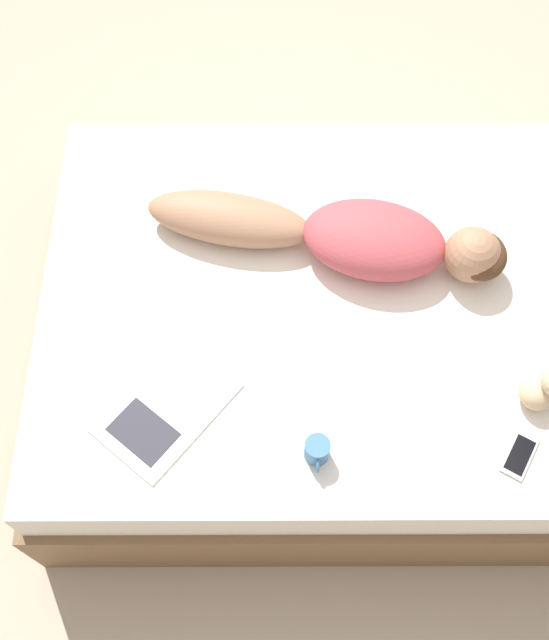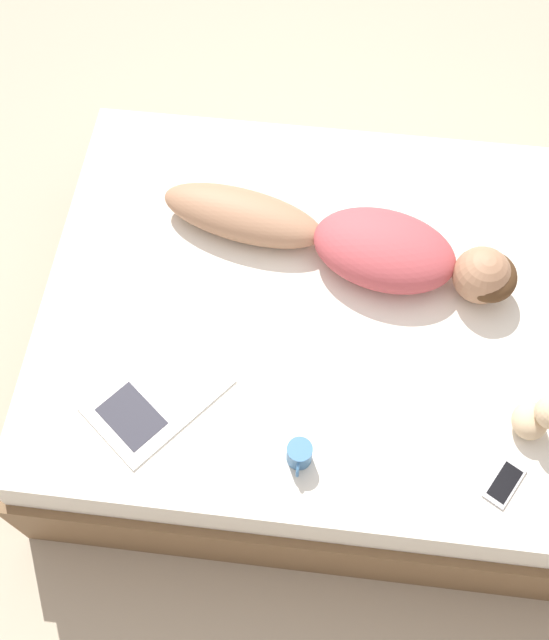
% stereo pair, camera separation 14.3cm
% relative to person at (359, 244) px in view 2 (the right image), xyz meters
% --- Properties ---
extents(ground_plane, '(12.00, 12.00, 0.00)m').
position_rel_person_xyz_m(ground_plane, '(0.19, -0.08, -0.69)').
color(ground_plane, '#B7A88E').
extents(bed, '(1.65, 2.08, 0.60)m').
position_rel_person_xyz_m(bed, '(0.19, -0.08, -0.39)').
color(bed, brown).
rests_on(bed, ground_plane).
extents(person, '(0.48, 1.31, 0.20)m').
position_rel_person_xyz_m(person, '(0.00, 0.00, 0.00)').
color(person, '#A37556').
rests_on(person, bed).
extents(open_magazine, '(0.53, 0.50, 0.01)m').
position_rel_person_xyz_m(open_magazine, '(0.62, -0.62, -0.09)').
color(open_magazine, white).
rests_on(open_magazine, bed).
extents(coffee_mug, '(0.12, 0.08, 0.09)m').
position_rel_person_xyz_m(coffee_mug, '(0.78, -0.13, -0.04)').
color(coffee_mug, teal).
rests_on(coffee_mug, bed).
extents(cell_phone, '(0.17, 0.14, 0.01)m').
position_rel_person_xyz_m(cell_phone, '(0.78, 0.51, -0.08)').
color(cell_phone, silver).
rests_on(cell_phone, bed).
extents(plush_toy, '(0.13, 0.16, 0.19)m').
position_rel_person_xyz_m(plush_toy, '(0.59, 0.60, 0.00)').
color(plush_toy, '#D1B289').
rests_on(plush_toy, bed).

